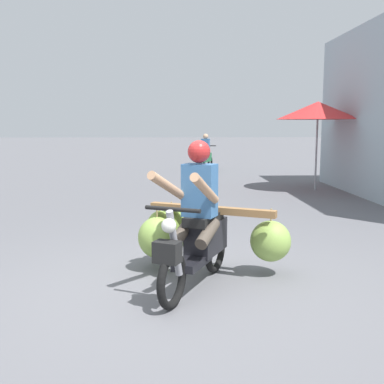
% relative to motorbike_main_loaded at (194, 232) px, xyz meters
% --- Properties ---
extents(ground_plane, '(120.00, 120.00, 0.00)m').
position_rel_motorbike_main_loaded_xyz_m(ground_plane, '(-0.19, -0.48, -0.52)').
color(ground_plane, slate).
extents(motorbike_main_loaded, '(1.85, 1.99, 1.58)m').
position_rel_motorbike_main_loaded_xyz_m(motorbike_main_loaded, '(0.00, 0.00, 0.00)').
color(motorbike_main_loaded, black).
rests_on(motorbike_main_loaded, ground).
extents(motorbike_distant_ahead_left, '(0.73, 1.55, 1.40)m').
position_rel_motorbike_main_loaded_xyz_m(motorbike_distant_ahead_left, '(1.04, 12.54, 0.05)').
color(motorbike_distant_ahead_left, black).
rests_on(motorbike_distant_ahead_left, ground).
extents(market_umbrella_near_shop, '(2.14, 2.14, 2.34)m').
position_rel_motorbike_main_loaded_xyz_m(market_umbrella_near_shop, '(3.57, 6.98, 1.59)').
color(market_umbrella_near_shop, '#99999E').
rests_on(market_umbrella_near_shop, ground).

